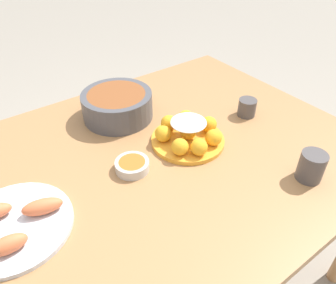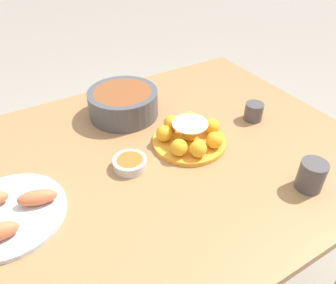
# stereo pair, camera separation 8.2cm
# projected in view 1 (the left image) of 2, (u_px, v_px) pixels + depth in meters

# --- Properties ---
(ground_plane) EXTENTS (12.00, 12.00, 0.00)m
(ground_plane) POSITION_uv_depth(u_px,v_px,m) (153.00, 281.00, 1.54)
(ground_plane) COLOR #9E9384
(dining_table) EXTENTS (1.50, 1.08, 0.75)m
(dining_table) POSITION_uv_depth(u_px,v_px,m) (147.00, 178.00, 1.13)
(dining_table) COLOR #A87547
(dining_table) RESTS_ON ground_plane
(cake_plate) EXTENTS (0.26, 0.26, 0.09)m
(cake_plate) POSITION_uv_depth(u_px,v_px,m) (188.00, 134.00, 1.14)
(cake_plate) COLOR gold
(cake_plate) RESTS_ON dining_table
(serving_bowl) EXTENTS (0.27, 0.27, 0.10)m
(serving_bowl) POSITION_uv_depth(u_px,v_px,m) (117.00, 105.00, 1.26)
(serving_bowl) COLOR #4C4C51
(serving_bowl) RESTS_ON dining_table
(sauce_bowl) EXTENTS (0.11, 0.11, 0.03)m
(sauce_bowl) POSITION_uv_depth(u_px,v_px,m) (132.00, 165.00, 1.04)
(sauce_bowl) COLOR beige
(sauce_bowl) RESTS_ON dining_table
(seafood_platter) EXTENTS (0.31, 0.31, 0.06)m
(seafood_platter) POSITION_uv_depth(u_px,v_px,m) (13.00, 224.00, 0.86)
(seafood_platter) COLOR silver
(seafood_platter) RESTS_ON dining_table
(cup_near) EXTENTS (0.08, 0.08, 0.09)m
(cup_near) POSITION_uv_depth(u_px,v_px,m) (311.00, 166.00, 0.99)
(cup_near) COLOR #4C4747
(cup_near) RESTS_ON dining_table
(cup_far) EXTENTS (0.07, 0.07, 0.07)m
(cup_far) POSITION_uv_depth(u_px,v_px,m) (246.00, 107.00, 1.29)
(cup_far) COLOR #4C4747
(cup_far) RESTS_ON dining_table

